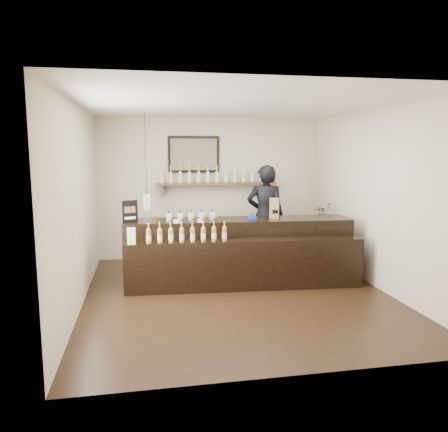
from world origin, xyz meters
TOP-DOWN VIEW (x-y plane):
  - ground at (0.00, 0.00)m, footprint 5.00×5.00m
  - room_shell at (0.00, 0.00)m, footprint 5.00×5.00m
  - back_wall_decor at (-0.14, 2.37)m, footprint 2.66×0.96m
  - counter at (0.17, 0.56)m, footprint 3.75×1.25m
  - promo_sign at (-1.57, 0.65)m, footprint 0.24×0.12m
  - paper_bag at (0.77, 0.65)m, footprint 0.18×0.15m
  - tape_dispenser at (0.40, 0.65)m, footprint 0.12×0.05m
  - side_cabinet at (2.00, 1.48)m, footprint 0.51×0.62m
  - potted_plant at (2.00, 1.48)m, footprint 0.46×0.45m
  - shopkeeper at (0.88, 1.55)m, footprint 0.88×0.69m

SIDE VIEW (x-z plane):
  - ground at x=0.00m, z-range 0.00..0.00m
  - side_cabinet at x=2.00m, z-range 0.00..0.79m
  - counter at x=0.17m, z-range -0.12..1.09m
  - potted_plant at x=2.00m, z-range 0.79..1.18m
  - shopkeeper at x=0.88m, z-range 0.00..2.14m
  - tape_dispenser at x=0.40m, z-range 1.03..1.13m
  - paper_bag at x=0.77m, z-range 1.04..1.37m
  - promo_sign at x=-1.57m, z-range 1.04..1.39m
  - room_shell at x=0.00m, z-range -0.80..4.20m
  - back_wall_decor at x=-0.14m, z-range 0.91..2.60m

